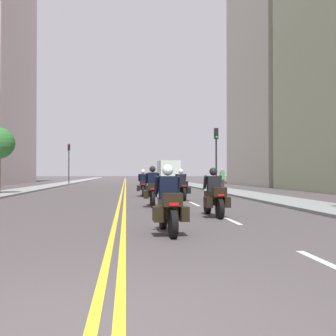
{
  "coord_description": "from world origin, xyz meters",
  "views": [
    {
      "loc": [
        0.18,
        -3.53,
        1.38
      ],
      "look_at": [
        1.98,
        13.43,
        1.6
      ],
      "focal_mm": 42.47,
      "sensor_mm": 36.0,
      "label": 1
    }
  ],
  "objects_px": {
    "motorcycle_4": "(143,185)",
    "parked_truck": "(168,174)",
    "traffic_light_far": "(69,156)",
    "pedestrian_0": "(222,179)",
    "motorcycle_1": "(214,197)",
    "motorcycle_3": "(181,187)",
    "motorcycle_2": "(153,190)",
    "traffic_light_near": "(216,148)",
    "traffic_cone_0": "(214,190)",
    "motorcycle_0": "(168,206)"
  },
  "relations": [
    {
      "from": "motorcycle_4",
      "to": "parked_truck",
      "type": "height_order",
      "value": "parked_truck"
    },
    {
      "from": "traffic_light_far",
      "to": "pedestrian_0",
      "type": "distance_m",
      "value": 23.56
    },
    {
      "from": "motorcycle_1",
      "to": "motorcycle_3",
      "type": "bearing_deg",
      "value": 88.0
    },
    {
      "from": "motorcycle_2",
      "to": "traffic_light_near",
      "type": "xyz_separation_m",
      "value": [
        5.58,
        12.53,
        2.58
      ]
    },
    {
      "from": "traffic_cone_0",
      "to": "parked_truck",
      "type": "height_order",
      "value": "parked_truck"
    },
    {
      "from": "motorcycle_0",
      "to": "traffic_light_far",
      "type": "xyz_separation_m",
      "value": [
        -7.99,
        41.1,
        2.81
      ]
    },
    {
      "from": "motorcycle_3",
      "to": "pedestrian_0",
      "type": "distance_m",
      "value": 12.98
    },
    {
      "from": "traffic_cone_0",
      "to": "traffic_light_near",
      "type": "relative_size",
      "value": 0.15
    },
    {
      "from": "pedestrian_0",
      "to": "parked_truck",
      "type": "height_order",
      "value": "parked_truck"
    },
    {
      "from": "motorcycle_2",
      "to": "motorcycle_4",
      "type": "bearing_deg",
      "value": 92.18
    },
    {
      "from": "traffic_light_near",
      "to": "motorcycle_0",
      "type": "bearing_deg",
      "value": -105.95
    },
    {
      "from": "traffic_light_far",
      "to": "pedestrian_0",
      "type": "xyz_separation_m",
      "value": [
        14.92,
        -18.05,
        -2.54
      ]
    },
    {
      "from": "motorcycle_3",
      "to": "pedestrian_0",
      "type": "height_order",
      "value": "pedestrian_0"
    },
    {
      "from": "parked_truck",
      "to": "pedestrian_0",
      "type": "bearing_deg",
      "value": -78.06
    },
    {
      "from": "traffic_light_near",
      "to": "traffic_cone_0",
      "type": "bearing_deg",
      "value": -104.07
    },
    {
      "from": "motorcycle_2",
      "to": "motorcycle_4",
      "type": "distance_m",
      "value": 7.34
    },
    {
      "from": "traffic_cone_0",
      "to": "traffic_light_near",
      "type": "distance_m",
      "value": 6.77
    },
    {
      "from": "pedestrian_0",
      "to": "motorcycle_3",
      "type": "bearing_deg",
      "value": -118.16
    },
    {
      "from": "traffic_light_near",
      "to": "pedestrian_0",
      "type": "bearing_deg",
      "value": 68.23
    },
    {
      "from": "motorcycle_2",
      "to": "motorcycle_3",
      "type": "relative_size",
      "value": 1.03
    },
    {
      "from": "motorcycle_2",
      "to": "parked_truck",
      "type": "xyz_separation_m",
      "value": [
        3.78,
        29.83,
        0.61
      ]
    },
    {
      "from": "motorcycle_3",
      "to": "traffic_cone_0",
      "type": "xyz_separation_m",
      "value": [
        2.38,
        2.96,
        -0.29
      ]
    },
    {
      "from": "traffic_cone_0",
      "to": "pedestrian_0",
      "type": "distance_m",
      "value": 9.39
    },
    {
      "from": "pedestrian_0",
      "to": "parked_truck",
      "type": "distance_m",
      "value": 14.58
    },
    {
      "from": "motorcycle_4",
      "to": "traffic_light_near",
      "type": "bearing_deg",
      "value": 44.53
    },
    {
      "from": "motorcycle_4",
      "to": "traffic_cone_0",
      "type": "bearing_deg",
      "value": -8.11
    },
    {
      "from": "motorcycle_0",
      "to": "traffic_cone_0",
      "type": "distance_m",
      "value": 14.7
    },
    {
      "from": "parked_truck",
      "to": "traffic_light_far",
      "type": "bearing_deg",
      "value": 162.34
    },
    {
      "from": "motorcycle_1",
      "to": "parked_truck",
      "type": "distance_m",
      "value": 33.95
    },
    {
      "from": "motorcycle_4",
      "to": "traffic_cone_0",
      "type": "height_order",
      "value": "motorcycle_4"
    },
    {
      "from": "traffic_cone_0",
      "to": "traffic_light_near",
      "type": "height_order",
      "value": "traffic_light_near"
    },
    {
      "from": "motorcycle_1",
      "to": "motorcycle_4",
      "type": "xyz_separation_m",
      "value": [
        -1.77,
        11.39,
        0.01
      ]
    },
    {
      "from": "motorcycle_4",
      "to": "motorcycle_1",
      "type": "bearing_deg",
      "value": -79.22
    },
    {
      "from": "traffic_cone_0",
      "to": "pedestrian_0",
      "type": "height_order",
      "value": "pedestrian_0"
    },
    {
      "from": "traffic_light_far",
      "to": "pedestrian_0",
      "type": "bearing_deg",
      "value": -50.41
    },
    {
      "from": "motorcycle_2",
      "to": "parked_truck",
      "type": "height_order",
      "value": "parked_truck"
    },
    {
      "from": "motorcycle_3",
      "to": "traffic_light_far",
      "type": "xyz_separation_m",
      "value": [
        -9.84,
        29.99,
        2.79
      ]
    },
    {
      "from": "motorcycle_0",
      "to": "motorcycle_4",
      "type": "relative_size",
      "value": 0.93
    },
    {
      "from": "motorcycle_0",
      "to": "motorcycle_4",
      "type": "height_order",
      "value": "motorcycle_4"
    },
    {
      "from": "traffic_light_near",
      "to": "motorcycle_3",
      "type": "bearing_deg",
      "value": -113.5
    },
    {
      "from": "motorcycle_4",
      "to": "traffic_light_far",
      "type": "distance_m",
      "value": 27.63
    },
    {
      "from": "traffic_light_far",
      "to": "parked_truck",
      "type": "height_order",
      "value": "traffic_light_far"
    },
    {
      "from": "traffic_cone_0",
      "to": "parked_truck",
      "type": "distance_m",
      "value": 23.25
    },
    {
      "from": "motorcycle_3",
      "to": "pedestrian_0",
      "type": "bearing_deg",
      "value": 63.9
    },
    {
      "from": "motorcycle_2",
      "to": "traffic_light_far",
      "type": "xyz_separation_m",
      "value": [
        -8.13,
        33.62,
        2.78
      ]
    },
    {
      "from": "motorcycle_4",
      "to": "traffic_light_far",
      "type": "relative_size",
      "value": 0.45
    },
    {
      "from": "motorcycle_3",
      "to": "motorcycle_4",
      "type": "relative_size",
      "value": 1.0
    },
    {
      "from": "pedestrian_0",
      "to": "traffic_light_far",
      "type": "bearing_deg",
      "value": 124.48
    },
    {
      "from": "motorcycle_2",
      "to": "traffic_cone_0",
      "type": "bearing_deg",
      "value": 59.77
    },
    {
      "from": "motorcycle_0",
      "to": "motorcycle_2",
      "type": "xyz_separation_m",
      "value": [
        0.14,
        7.47,
        0.02
      ]
    }
  ]
}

